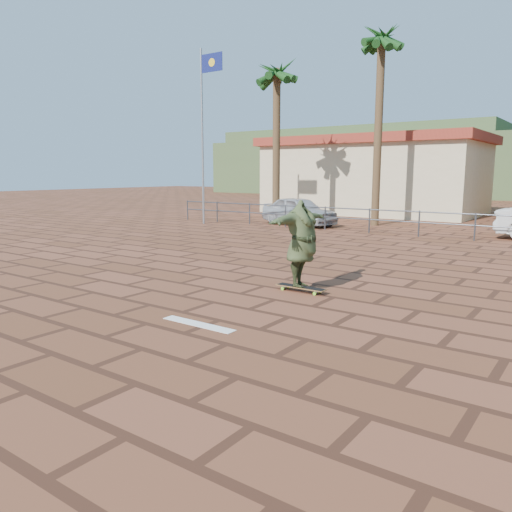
# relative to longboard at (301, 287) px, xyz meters

# --- Properties ---
(ground) EXTENTS (120.00, 120.00, 0.00)m
(ground) POSITION_rel_longboard_xyz_m (-0.90, -1.70, -0.09)
(ground) COLOR brown
(ground) RESTS_ON ground
(paint_stripe) EXTENTS (1.40, 0.22, 0.01)m
(paint_stripe) POSITION_rel_longboard_xyz_m (-0.20, -2.90, -0.09)
(paint_stripe) COLOR white
(paint_stripe) RESTS_ON ground
(guardrail) EXTENTS (24.06, 0.06, 1.00)m
(guardrail) POSITION_rel_longboard_xyz_m (-0.90, 10.30, 0.59)
(guardrail) COLOR #47494F
(guardrail) RESTS_ON ground
(flagpole) EXTENTS (1.30, 0.10, 8.00)m
(flagpole) POSITION_rel_longboard_xyz_m (-10.78, 9.30, 4.55)
(flagpole) COLOR gray
(flagpole) RESTS_ON ground
(palm_far_left) EXTENTS (2.40, 2.40, 8.25)m
(palm_far_left) POSITION_rel_longboard_xyz_m (-8.40, 11.80, 6.74)
(palm_far_left) COLOR brown
(palm_far_left) RESTS_ON ground
(palm_left) EXTENTS (2.40, 2.40, 9.45)m
(palm_left) POSITION_rel_longboard_xyz_m (-3.90, 13.30, 7.87)
(palm_left) COLOR brown
(palm_left) RESTS_ON ground
(building_west) EXTENTS (12.60, 7.60, 4.50)m
(building_west) POSITION_rel_longboard_xyz_m (-6.90, 20.30, 2.19)
(building_west) COLOR beige
(building_west) RESTS_ON ground
(hill_back) EXTENTS (35.00, 14.00, 8.00)m
(hill_back) POSITION_rel_longboard_xyz_m (-22.90, 54.30, 3.91)
(hill_back) COLOR #384C28
(hill_back) RESTS_ON ground
(longboard) EXTENTS (1.10, 0.25, 0.11)m
(longboard) POSITION_rel_longboard_xyz_m (0.00, 0.00, 0.00)
(longboard) COLOR olive
(longboard) RESTS_ON ground
(skateboarder) EXTENTS (0.69, 2.20, 1.77)m
(skateboarder) POSITION_rel_longboard_xyz_m (0.00, 0.00, 0.91)
(skateboarder) COLOR #374224
(skateboarder) RESTS_ON longboard
(car_silver) EXTENTS (4.15, 2.47, 1.33)m
(car_silver) POSITION_rel_longboard_xyz_m (-6.80, 11.30, 0.57)
(car_silver) COLOR #A9ACB0
(car_silver) RESTS_ON ground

